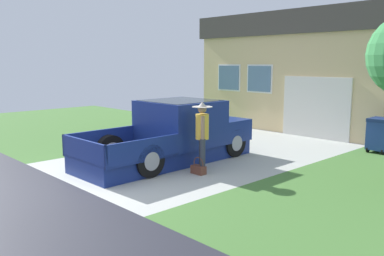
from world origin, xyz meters
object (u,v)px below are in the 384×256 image
object	(u,v)px
house_with_garage	(327,71)
wheeled_trash_bin	(380,134)
handbag	(198,169)
person_with_hat	(202,131)
pickup_truck	(178,134)

from	to	relation	value
house_with_garage	wheeled_trash_bin	xyz separation A→B (m)	(3.72, -3.52, -1.76)
handbag	house_with_garage	xyz separation A→B (m)	(-1.72, 9.18, 2.20)
person_with_hat	handbag	bearing A→B (deg)	149.50
person_with_hat	house_with_garage	size ratio (longest dim) A/B	0.19
handbag	wheeled_trash_bin	size ratio (longest dim) A/B	0.40
handbag	wheeled_trash_bin	distance (m)	6.01
person_with_hat	handbag	distance (m)	0.93
wheeled_trash_bin	pickup_truck	bearing A→B (deg)	-124.34
handbag	wheeled_trash_bin	world-z (taller)	wheeled_trash_bin
pickup_truck	handbag	size ratio (longest dim) A/B	12.13
pickup_truck	person_with_hat	distance (m)	1.48
pickup_truck	handbag	distance (m)	1.69
pickup_truck	house_with_garage	distance (m)	8.71
house_with_garage	pickup_truck	bearing A→B (deg)	-88.17
wheeled_trash_bin	house_with_garage	bearing A→B (deg)	136.55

